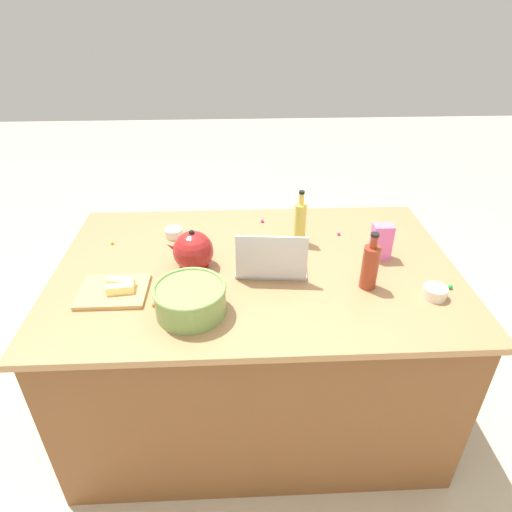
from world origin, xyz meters
name	(u,v)px	position (x,y,z in m)	size (l,w,h in m)	color
ground_plane	(256,400)	(0.00, 0.00, 0.00)	(12.00, 12.00, 0.00)	#B7A88E
island_counter	(256,339)	(0.00, 0.00, 0.45)	(1.80, 1.16, 0.90)	brown
laptop	(271,262)	(-0.07, 0.05, 0.95)	(0.33, 0.26, 0.22)	#B7B7BC
mixing_bowl_large	(190,299)	(0.27, 0.32, 0.96)	(0.28, 0.28, 0.12)	#72934C
bottle_soy	(370,266)	(-0.46, 0.18, 1.00)	(0.07, 0.07, 0.26)	maroon
bottle_oil	(300,222)	(-0.22, -0.20, 1.01)	(0.06, 0.06, 0.27)	#DBC64C
kettle	(193,251)	(0.28, -0.01, 0.98)	(0.21, 0.18, 0.20)	maroon
cutting_board	(113,291)	(0.60, 0.18, 0.91)	(0.28, 0.23, 0.02)	tan
butter_stick_left	(121,283)	(0.57, 0.16, 0.94)	(0.11, 0.04, 0.04)	#F4E58C
butter_stick_right	(120,289)	(0.56, 0.21, 0.94)	(0.11, 0.04, 0.04)	#F4E58C
ramekin_small	(174,233)	(0.40, -0.28, 0.92)	(0.09, 0.09, 0.04)	beige
ramekin_medium	(435,292)	(-0.71, 0.27, 0.92)	(0.10, 0.10, 0.05)	beige
candy_bag	(381,242)	(-0.57, -0.04, 0.99)	(0.09, 0.06, 0.17)	pink
candy_0	(339,234)	(-0.43, -0.26, 0.91)	(0.02, 0.02, 0.02)	#CC3399
candy_1	(154,305)	(0.42, 0.28, 0.91)	(0.02, 0.02, 0.02)	orange
candy_2	(450,287)	(-0.80, 0.22, 0.91)	(0.02, 0.02, 0.02)	green
candy_3	(262,221)	(-0.05, -0.42, 0.91)	(0.02, 0.02, 0.02)	#CC3399
candy_4	(112,243)	(0.70, -0.22, 0.91)	(0.01, 0.01, 0.01)	yellow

